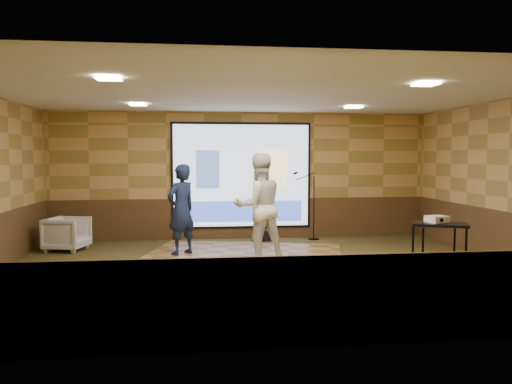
{
  "coord_description": "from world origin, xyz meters",
  "views": [
    {
      "loc": [
        -1.05,
        -8.34,
        1.94
      ],
      "look_at": [
        0.02,
        0.68,
        1.3
      ],
      "focal_mm": 35.0,
      "sensor_mm": 36.0,
      "label": 1
    }
  ],
  "objects": [
    {
      "name": "downlight_nw",
      "position": [
        -2.2,
        1.8,
        2.97
      ],
      "size": [
        0.32,
        0.32,
        0.02
      ],
      "primitive_type": "cube",
      "color": "beige",
      "rests_on": "room_shell"
    },
    {
      "name": "ground",
      "position": [
        0.0,
        0.0,
        0.0
      ],
      "size": [
        9.0,
        9.0,
        0.0
      ],
      "primitive_type": "plane",
      "color": "#2A3518",
      "rests_on": "ground"
    },
    {
      "name": "room_shell",
      "position": [
        0.0,
        0.0,
        2.09
      ],
      "size": [
        9.04,
        7.04,
        3.02
      ],
      "color": "tan",
      "rests_on": "ground"
    },
    {
      "name": "player_left",
      "position": [
        -1.36,
        1.48,
        0.91
      ],
      "size": [
        0.76,
        0.75,
        1.77
      ],
      "primitive_type": "imported",
      "rotation": [
        0.0,
        0.0,
        3.88
      ],
      "color": "#141E3E",
      "rests_on": "dance_floor"
    },
    {
      "name": "downlight_sw",
      "position": [
        -2.2,
        -1.5,
        2.97
      ],
      "size": [
        0.32,
        0.32,
        0.02
      ],
      "primitive_type": "cube",
      "color": "beige",
      "rests_on": "room_shell"
    },
    {
      "name": "downlight_ne",
      "position": [
        2.2,
        1.8,
        2.97
      ],
      "size": [
        0.32,
        0.32,
        0.02
      ],
      "primitive_type": "cube",
      "color": "beige",
      "rests_on": "room_shell"
    },
    {
      "name": "mic_stand",
      "position": [
        1.61,
        3.06,
        0.49
      ],
      "size": [
        0.63,
        0.26,
        1.61
      ],
      "rotation": [
        0.0,
        0.0,
        -0.41
      ],
      "color": "black",
      "rests_on": "ground"
    },
    {
      "name": "projector",
      "position": [
        2.78,
        -0.78,
        0.94
      ],
      "size": [
        0.37,
        0.34,
        0.1
      ],
      "primitive_type": "cube",
      "rotation": [
        0.0,
        0.0,
        0.29
      ],
      "color": "white",
      "rests_on": "av_table"
    },
    {
      "name": "wainscot_back",
      "position": [
        0.0,
        3.48,
        0.47
      ],
      "size": [
        9.0,
        0.04,
        0.95
      ],
      "primitive_type": "cube",
      "color": "#483518",
      "rests_on": "ground"
    },
    {
      "name": "player_right",
      "position": [
        0.1,
        0.87,
        1.02
      ],
      "size": [
        1.11,
        0.95,
        1.98
      ],
      "primitive_type": "imported",
      "rotation": [
        0.0,
        0.0,
        3.38
      ],
      "color": "beige",
      "rests_on": "dance_floor"
    },
    {
      "name": "wainscot_front",
      "position": [
        0.0,
        -3.48,
        0.47
      ],
      "size": [
        9.0,
        0.04,
        0.95
      ],
      "primitive_type": "cube",
      "color": "#483518",
      "rests_on": "ground"
    },
    {
      "name": "wainscot_right",
      "position": [
        4.48,
        0.0,
        0.47
      ],
      "size": [
        0.04,
        7.0,
        0.95
      ],
      "primitive_type": "cube",
      "color": "#483518",
      "rests_on": "ground"
    },
    {
      "name": "dance_floor",
      "position": [
        -0.15,
        1.3,
        0.01
      ],
      "size": [
        4.41,
        3.76,
        0.03
      ],
      "primitive_type": "cube",
      "rotation": [
        0.0,
        0.0,
        -0.25
      ],
      "color": "olive",
      "rests_on": "ground"
    },
    {
      "name": "duffel_bag",
      "position": [
        0.43,
        2.98,
        0.12
      ],
      "size": [
        0.46,
        0.37,
        0.25
      ],
      "primitive_type": "cube",
      "rotation": [
        0.0,
        0.0,
        0.3
      ],
      "color": "black",
      "rests_on": "ground"
    },
    {
      "name": "av_table",
      "position": [
        2.78,
        -0.88,
        0.61
      ],
      "size": [
        0.85,
        0.45,
        0.89
      ],
      "rotation": [
        0.0,
        0.0,
        -0.38
      ],
      "color": "black",
      "rests_on": "ground"
    },
    {
      "name": "banquet_chair",
      "position": [
        -3.73,
        2.27,
        0.35
      ],
      "size": [
        0.93,
        0.91,
        0.7
      ],
      "primitive_type": "imported",
      "rotation": [
        0.0,
        0.0,
        1.33
      ],
      "color": "gray",
      "rests_on": "ground"
    },
    {
      "name": "projector_screen",
      "position": [
        0.0,
        3.44,
        1.47
      ],
      "size": [
        3.32,
        0.06,
        2.52
      ],
      "color": "black",
      "rests_on": "room_shell"
    },
    {
      "name": "downlight_se",
      "position": [
        2.2,
        -1.5,
        2.97
      ],
      "size": [
        0.32,
        0.32,
        0.02
      ],
      "primitive_type": "cube",
      "color": "beige",
      "rests_on": "room_shell"
    }
  ]
}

